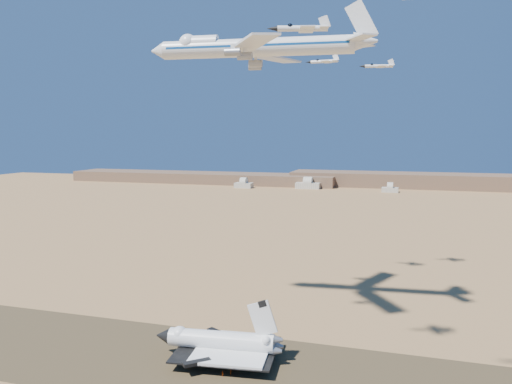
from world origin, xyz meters
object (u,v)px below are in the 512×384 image
(crew_c, at_px, (223,374))
(crew_b, at_px, (238,366))
(carrier_747, at_px, (249,48))
(chase_jet_a, at_px, (301,28))
(shuttle, at_px, (220,343))
(crew_a, at_px, (231,372))
(chase_jet_d, at_px, (378,66))
(chase_jet_c, at_px, (323,61))

(crew_c, bearing_deg, crew_b, -79.07)
(crew_b, bearing_deg, crew_c, 141.53)
(carrier_747, distance_m, chase_jet_a, 47.42)
(shuttle, relative_size, chase_jet_a, 2.56)
(crew_a, bearing_deg, chase_jet_d, -31.27)
(shuttle, distance_m, crew_a, 11.58)
(shuttle, distance_m, chase_jet_d, 138.22)
(crew_b, bearing_deg, carrier_747, 1.69)
(crew_b, xyz_separation_m, chase_jet_d, (31.48, 99.79, 96.86))
(shuttle, height_order, crew_a, shuttle)
(chase_jet_a, bearing_deg, crew_c, 165.54)
(crew_b, height_order, chase_jet_a, chase_jet_a)
(crew_b, relative_size, chase_jet_a, 0.12)
(crew_b, distance_m, chase_jet_a, 95.15)
(chase_jet_a, bearing_deg, shuttle, 144.13)
(shuttle, relative_size, crew_b, 20.61)
(crew_c, bearing_deg, chase_jet_d, -68.97)
(chase_jet_d, bearing_deg, chase_jet_c, -154.29)
(chase_jet_a, xyz_separation_m, chase_jet_c, (-8.82, 88.98, 4.43))
(crew_c, bearing_deg, chase_jet_c, -58.99)
(shuttle, relative_size, crew_c, 25.18)
(crew_c, xyz_separation_m, chase_jet_a, (21.51, 0.18, 93.33))
(shuttle, distance_m, carrier_747, 96.50)
(carrier_747, relative_size, chase_jet_a, 5.02)
(chase_jet_a, distance_m, chase_jet_d, 105.74)
(crew_a, height_order, crew_c, crew_a)
(crew_a, xyz_separation_m, chase_jet_d, (32.42, 103.49, 96.93))
(crew_a, distance_m, chase_jet_a, 95.28)
(crew_a, height_order, chase_jet_a, chase_jet_a)
(crew_c, bearing_deg, chase_jet_a, -140.42)
(crew_a, relative_size, chase_jet_c, 0.12)
(chase_jet_c, bearing_deg, shuttle, -98.54)
(chase_jet_d, bearing_deg, crew_c, -118.73)
(chase_jet_a, bearing_deg, chase_jet_d, 68.11)
(chase_jet_a, bearing_deg, chase_jet_c, 80.73)
(crew_a, xyz_separation_m, chase_jet_c, (10.80, 87.57, 97.66))
(crew_a, height_order, crew_b, crew_b)
(crew_b, bearing_deg, shuttle, 46.42)
(crew_c, height_order, chase_jet_c, chase_jet_c)
(shuttle, distance_m, crew_c, 11.99)
(carrier_747, bearing_deg, chase_jet_a, -62.05)
(carrier_747, xyz_separation_m, crew_b, (7.31, -34.44, -96.08))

